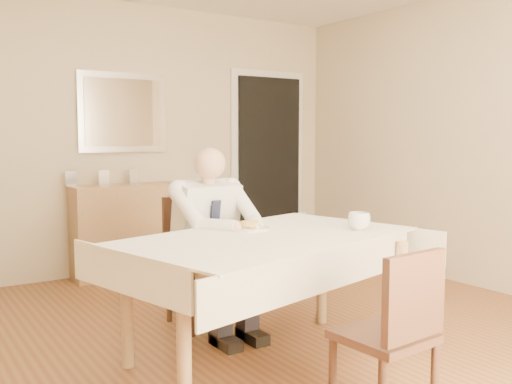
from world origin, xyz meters
TOP-DOWN VIEW (x-y plane):
  - room at (0.00, 0.00)m, footprint 5.00×5.02m
  - doorway at (1.55, 2.46)m, footprint 0.96×0.07m
  - mirror at (-0.14, 2.47)m, footprint 0.86×0.04m
  - dining_table at (-0.25, -0.15)m, footprint 1.95×1.42m
  - chair_far at (-0.25, 0.73)m, footprint 0.44×0.44m
  - chair_near at (-0.18, -1.08)m, footprint 0.41×0.42m
  - seated_man at (-0.25, 0.44)m, footprint 0.48×0.72m
  - plate at (-0.23, 0.08)m, footprint 0.26×0.26m
  - food at (-0.23, 0.08)m, footprint 0.14×0.14m
  - knife at (-0.19, 0.02)m, footprint 0.01×0.13m
  - fork at (-0.27, 0.02)m, footprint 0.01×0.13m
  - coffee_mug at (0.33, -0.30)m, footprint 0.15×0.15m
  - sideboard at (-0.14, 2.32)m, footprint 1.09×0.39m
  - photo_frame_left at (-0.68, 2.37)m, footprint 0.10×0.02m
  - photo_frame_center at (-0.39, 2.34)m, footprint 0.10×0.02m
  - photo_frame_right at (-0.08, 2.35)m, footprint 0.10×0.02m

SIDE VIEW (x-z plane):
  - sideboard at x=-0.14m, z-range 0.00..0.87m
  - chair_near at x=-0.18m, z-range 0.05..0.87m
  - chair_far at x=-0.25m, z-range 0.06..0.95m
  - dining_table at x=-0.25m, z-range 0.29..1.04m
  - seated_man at x=-0.25m, z-range 0.07..1.31m
  - plate at x=-0.23m, z-range 0.75..0.77m
  - knife at x=-0.19m, z-range 0.77..0.78m
  - fork at x=-0.27m, z-range 0.77..0.78m
  - food at x=-0.23m, z-range 0.76..0.81m
  - coffee_mug at x=0.33m, z-range 0.75..0.86m
  - photo_frame_left at x=-0.68m, z-range 0.87..1.01m
  - photo_frame_center at x=-0.39m, z-range 0.87..1.01m
  - photo_frame_right at x=-0.08m, z-range 0.87..1.01m
  - doorway at x=1.55m, z-range -0.05..2.05m
  - room at x=0.00m, z-range 0.00..2.60m
  - mirror at x=-0.14m, z-range 1.17..1.93m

